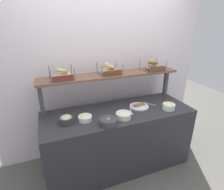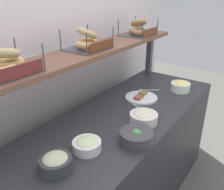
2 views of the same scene
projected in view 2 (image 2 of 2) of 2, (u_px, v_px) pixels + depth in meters
The scene contains 15 objects.
back_wall at pixel (63, 54), 1.85m from camera, with size 3.13×0.06×2.40m, color silver.
deli_counter at pixel (121, 162), 1.88m from camera, with size 1.93×0.70×0.85m, color #2D2D33.
shelf_riser_right at pixel (149, 54), 2.43m from camera, with size 0.05×0.05×0.40m, color #4C4C51.
upper_shelf at pixel (91, 51), 1.67m from camera, with size 1.89×0.32×0.03m, color brown.
bowl_potato_salad at pixel (144, 117), 1.58m from camera, with size 0.18×0.18×0.09m.
bowl_tuna_salad at pixel (56, 163), 1.16m from camera, with size 0.16×0.16×0.10m.
bowl_veggie_mix at pixel (136, 137), 1.38m from camera, with size 0.20×0.20×0.09m.
bowl_scallion_spread at pixel (87, 145), 1.32m from camera, with size 0.16×0.16×0.07m.
bowl_egg_salad at pixel (180, 86), 2.07m from camera, with size 0.16×0.16×0.09m.
serving_plate_white at pixel (141, 97), 1.94m from camera, with size 0.26×0.26×0.04m.
serving_spoon_near_plate at pixel (146, 90), 2.08m from camera, with size 0.12×0.15×0.01m.
serving_spoon_by_edge at pixel (144, 110), 1.74m from camera, with size 0.08×0.17×0.01m.
bagel_basket_plain at pixel (7, 64), 1.18m from camera, with size 0.28×0.24×0.14m.
bagel_basket_sesame at pixel (88, 42), 1.64m from camera, with size 0.29×0.26×0.16m.
bagel_basket_everything at pixel (138, 30), 2.10m from camera, with size 0.30×0.25×0.15m.
Camera 2 is at (-1.26, -0.81, 1.68)m, focal length 38.75 mm.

